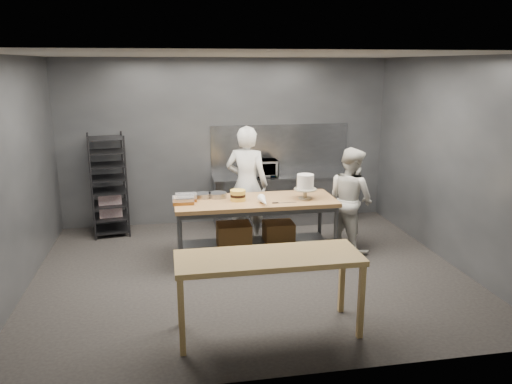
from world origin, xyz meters
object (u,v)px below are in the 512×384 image
chef_behind (247,184)px  chef_right (351,199)px  layer_cake (238,195)px  work_table (254,222)px  frosted_cake_stand (305,184)px  speed_rack (109,186)px  near_counter (269,263)px  microwave (262,168)px

chef_behind → chef_right: size_ratio=1.17×
layer_cake → work_table: bearing=3.9°
frosted_cake_stand → speed_rack: bearing=151.4°
near_counter → layer_cake: 2.19m
chef_behind → layer_cake: (-0.26, -0.81, 0.03)m
chef_right → frosted_cake_stand: bearing=81.5°
work_table → chef_behind: bearing=89.1°
work_table → speed_rack: size_ratio=1.37×
near_counter → chef_behind: bearing=85.3°
near_counter → chef_right: (1.79, 2.29, 0.01)m
frosted_cake_stand → layer_cake: frosted_cake_stand is taller
near_counter → chef_right: chef_right is taller
microwave → layer_cake: size_ratio=2.39×
speed_rack → chef_behind: 2.41m
work_table → speed_rack: bearing=145.7°
microwave → frosted_cake_stand: 1.76m
work_table → near_counter: bearing=-96.1°
work_table → frosted_cake_stand: 0.96m
microwave → layer_cake: microwave is taller
work_table → microwave: bearing=75.2°
near_counter → layer_cake: layer_cake is taller
near_counter → frosted_cake_stand: frosted_cake_stand is taller
near_counter → chef_right: size_ratio=1.22×
work_table → chef_right: (1.55, 0.09, 0.25)m
speed_rack → microwave: speed_rack is taller
work_table → layer_cake: layer_cake is taller
layer_cake → microwave: bearing=67.5°
chef_right → near_counter: bearing=119.9°
speed_rack → chef_right: 4.09m
near_counter → chef_behind: 3.00m
chef_behind → frosted_cake_stand: chef_behind is taller
frosted_cake_stand → chef_right: bearing=13.7°
microwave → chef_behind: bearing=-116.6°
speed_rack → layer_cake: speed_rack is taller
chef_behind → microwave: 0.94m
near_counter → frosted_cake_stand: 2.35m
frosted_cake_stand → layer_cake: bearing=175.3°
microwave → work_table: bearing=-104.8°
speed_rack → frosted_cake_stand: 3.46m
speed_rack → layer_cake: size_ratio=7.71×
chef_right → layer_cake: (-1.81, -0.11, 0.18)m
near_counter → speed_rack: speed_rack is taller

